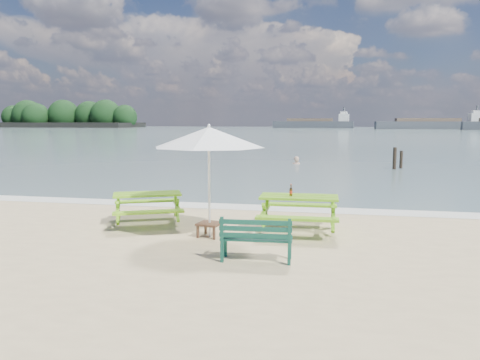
% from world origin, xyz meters
% --- Properties ---
extents(sea, '(300.00, 300.00, 0.00)m').
position_xyz_m(sea, '(0.00, 85.00, 0.00)').
color(sea, slate).
rests_on(sea, ground).
extents(foam_strip, '(22.00, 0.90, 0.01)m').
position_xyz_m(foam_strip, '(0.00, 4.60, 0.01)').
color(foam_strip, silver).
rests_on(foam_strip, ground).
extents(island_headland, '(90.00, 22.00, 7.60)m').
position_xyz_m(island_headland, '(-110.00, 140.00, 3.26)').
color(island_headland, black).
rests_on(island_headland, ground).
extents(picnic_table_left, '(2.17, 2.26, 0.76)m').
position_xyz_m(picnic_table_left, '(-2.14, 2.00, 0.36)').
color(picnic_table_left, '#74B51B').
rests_on(picnic_table_left, ground).
extents(picnic_table_right, '(1.76, 1.95, 0.82)m').
position_xyz_m(picnic_table_right, '(1.49, 1.93, 0.39)').
color(picnic_table_right, '#609C17').
rests_on(picnic_table_right, ground).
extents(park_bench, '(1.29, 0.51, 0.78)m').
position_xyz_m(park_bench, '(0.92, -0.39, 0.24)').
color(park_bench, '#0E3A2D').
rests_on(park_bench, ground).
extents(side_table, '(0.55, 0.55, 0.31)m').
position_xyz_m(side_table, '(-0.35, 1.11, 0.16)').
color(side_table, brown).
rests_on(side_table, ground).
extents(patio_umbrella, '(2.76, 2.76, 2.35)m').
position_xyz_m(patio_umbrella, '(-0.35, 1.11, 2.14)').
color(patio_umbrella, silver).
rests_on(patio_umbrella, ground).
extents(beer_bottle, '(0.07, 0.07, 0.26)m').
position_xyz_m(beer_bottle, '(1.31, 1.89, 0.91)').
color(beer_bottle, brown).
rests_on(beer_bottle, picnic_table_right).
extents(swimmer, '(0.74, 0.59, 1.78)m').
position_xyz_m(swimmer, '(0.05, 18.46, -0.46)').
color(swimmer, tan).
rests_on(swimmer, ground).
extents(mooring_pilings, '(0.57, 0.77, 1.32)m').
position_xyz_m(mooring_pilings, '(5.38, 16.66, 0.42)').
color(mooring_pilings, black).
rests_on(mooring_pilings, ground).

